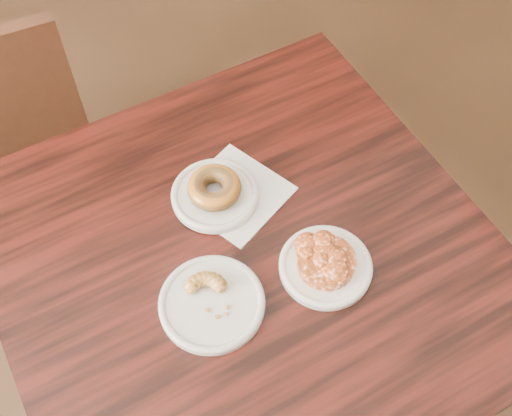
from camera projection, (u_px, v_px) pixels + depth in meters
name	position (u px, v px, depth m)	size (l,w,h in m)	color
floor	(343.00, 391.00, 1.69)	(5.00, 5.00, 0.00)	black
cafe_table	(249.00, 342.00, 1.37)	(0.80, 0.80, 0.75)	black
napkin	(235.00, 194.00, 1.12)	(0.16, 0.16, 0.00)	silver
plate_donut	(215.00, 195.00, 1.11)	(0.15, 0.15, 0.01)	silver
plate_cruller	(212.00, 304.00, 1.00)	(0.17, 0.17, 0.01)	silver
plate_fritter	(325.00, 267.00, 1.04)	(0.15, 0.15, 0.01)	white
glazed_donut	(214.00, 188.00, 1.09)	(0.09, 0.09, 0.03)	#8E5714
apple_fritter	(327.00, 260.00, 1.02)	(0.13, 0.13, 0.03)	#4E2108
cruller_fragment	(211.00, 299.00, 0.99)	(0.09, 0.09, 0.02)	brown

